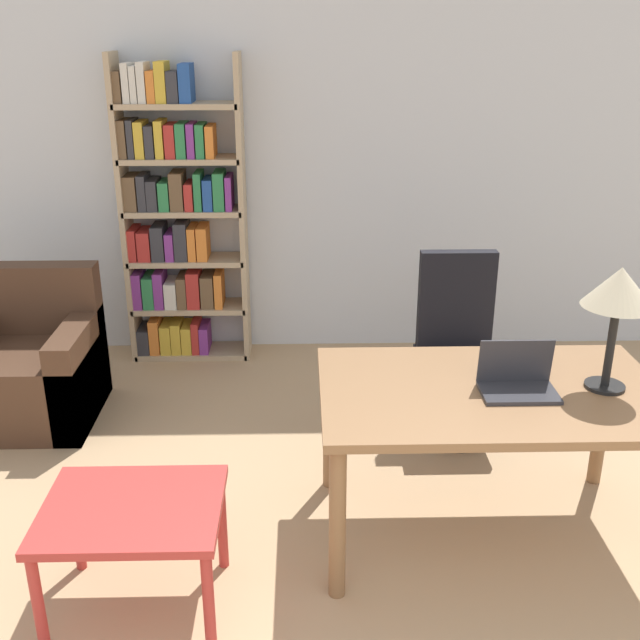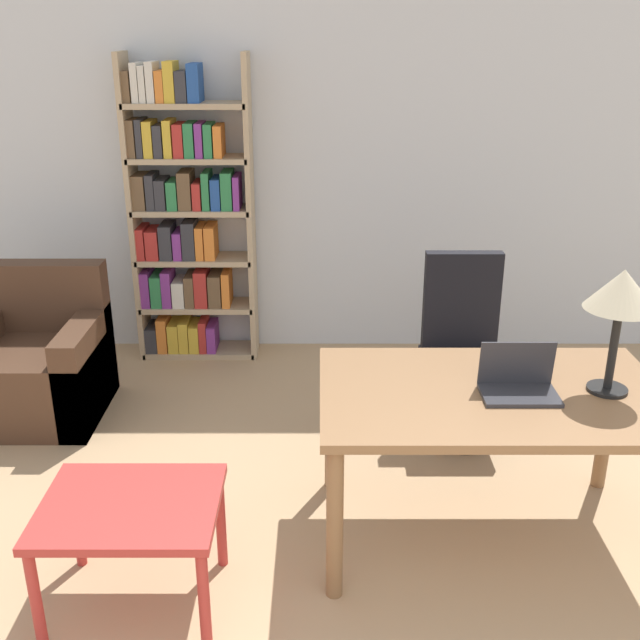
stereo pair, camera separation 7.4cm
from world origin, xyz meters
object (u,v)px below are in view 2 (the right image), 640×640
object	(u,v)px
bookshelf	(184,219)
armchair	(35,367)
table_lamp	(621,294)
laptop	(517,383)
desk	(490,410)
office_chair	(461,355)
side_table_blue	(130,517)

from	to	relation	value
bookshelf	armchair	bearing A→B (deg)	-131.31
table_lamp	bookshelf	world-z (taller)	bookshelf
laptop	bookshelf	size ratio (longest dim) A/B	0.16
desk	laptop	distance (m)	0.18
desk	office_chair	world-z (taller)	office_chair
table_lamp	armchair	bearing A→B (deg)	157.81
office_chair	laptop	bearing A→B (deg)	-88.02
table_lamp	desk	bearing A→B (deg)	179.67
laptop	armchair	xyz separation A→B (m)	(-2.58, 1.24, -0.50)
office_chair	bookshelf	size ratio (longest dim) A/B	0.50
laptop	desk	bearing A→B (deg)	162.40
desk	table_lamp	bearing A→B (deg)	-0.33
table_lamp	side_table_blue	bearing A→B (deg)	-167.09
desk	table_lamp	world-z (taller)	table_lamp
table_lamp	side_table_blue	xyz separation A→B (m)	(-1.99, -0.46, -0.77)
desk	armchair	bearing A→B (deg)	153.99
laptop	side_table_blue	size ratio (longest dim) A/B	0.46
table_lamp	office_chair	bearing A→B (deg)	113.06
table_lamp	laptop	bearing A→B (deg)	-175.94
bookshelf	laptop	bearing A→B (deg)	-50.34
desk	office_chair	size ratio (longest dim) A/B	1.44
laptop	side_table_blue	xyz separation A→B (m)	(-1.59, -0.43, -0.37)
laptop	armchair	bearing A→B (deg)	154.29
armchair	office_chair	bearing A→B (deg)	-4.44
laptop	table_lamp	bearing A→B (deg)	4.06
office_chair	table_lamp	bearing A→B (deg)	-66.94
laptop	bookshelf	distance (m)	2.79
desk	table_lamp	xyz separation A→B (m)	(0.49, -0.00, 0.54)
laptop	table_lamp	size ratio (longest dim) A/B	0.59
side_table_blue	armchair	distance (m)	1.94
side_table_blue	bookshelf	size ratio (longest dim) A/B	0.33
bookshelf	table_lamp	bearing A→B (deg)	-44.24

